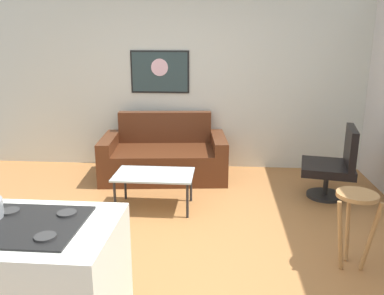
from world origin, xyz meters
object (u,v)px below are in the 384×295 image
at_px(couch, 164,157).
at_px(armchair, 335,164).
at_px(wall_painting, 160,72).
at_px(coffee_table, 154,177).
at_px(bar_stool, 356,210).

distance_m(couch, armchair, 2.29).
bearing_deg(wall_painting, armchair, -26.20).
xyz_separation_m(couch, armchair, (2.19, -0.63, 0.15)).
height_order(coffee_table, wall_painting, wall_painting).
bearing_deg(coffee_table, bar_stool, -29.85).
bearing_deg(bar_stool, couch, 131.39).
distance_m(coffee_table, bar_stool, 2.18).
bearing_deg(bar_stool, wall_painting, 127.27).
relative_size(bar_stool, wall_painting, 0.78).
height_order(armchair, bar_stool, armchair).
distance_m(couch, wall_painting, 1.27).
xyz_separation_m(armchair, wall_painting, (-2.31, 1.14, 1.01)).
height_order(couch, coffee_table, couch).
xyz_separation_m(couch, coffee_table, (0.05, -1.12, 0.10)).
height_order(bar_stool, wall_painting, wall_painting).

